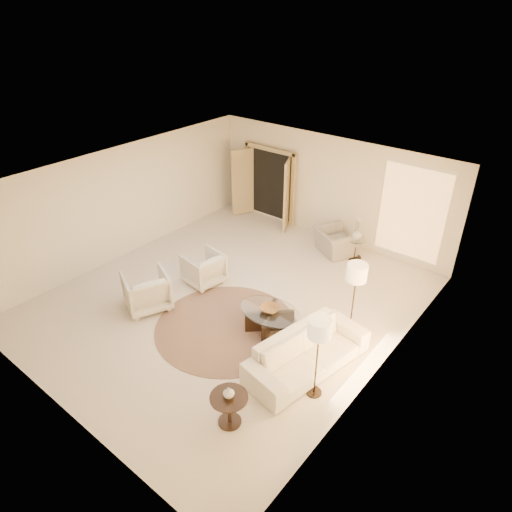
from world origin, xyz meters
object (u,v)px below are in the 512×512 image
Objects in this scene: end_vase at (229,393)px; floor_lamp_near at (357,276)px; armchair_right at (146,289)px; bowl at (270,309)px; accent_chair at (335,238)px; end_table at (229,405)px; sofa at (308,352)px; side_table at (355,246)px; side_vase at (357,234)px; armchair_left at (203,267)px; floor_lamp_far at (319,332)px; coffee_table at (269,318)px.

floor_lamp_near is at bearing 82.44° from end_vase.
bowl is (2.53, 1.01, 0.07)m from armchair_right.
accent_chair is 5.98m from end_table.
sofa is 3.75m from armchair_right.
accent_chair reaches higher than side_table.
sofa is at bearing 123.95° from armchair_right.
armchair_right reaches higher than side_table.
sofa is 4.26m from side_vase.
armchair_left is 0.52× the size of floor_lamp_far.
end_table is at bearing -177.94° from sofa.
armchair_right is 0.60× the size of coffee_table.
accent_chair is at bearing -172.74° from side_vase.
armchair_left is at bearing -124.49° from side_vase.
floor_lamp_near is (0.14, 1.33, 1.02)m from sofa.
sofa is 1.25m from bowl.
armchair_left is at bearing -165.58° from armchair_right.
coffee_table is (0.60, -3.58, -0.13)m from accent_chair.
accent_chair is 2.63× the size of bowl.
end_table is 5.94m from side_vase.
bowl is (0.60, -3.58, 0.09)m from accent_chair.
end_vase is (1.50, -5.79, 0.22)m from accent_chair.
end_vase reaches higher than coffee_table.
side_vase is at bearing 99.20° from end_table.
coffee_table is at bearing -89.17° from side_table.
floor_lamp_far reaches higher than armchair_right.
floor_lamp_near reaches higher than accent_chair.
bowl is at bearing 112.10° from end_table.
side_table is 5.94m from end_vase.
armchair_right is 1.66× the size of side_table.
floor_lamp_far is at bearing 80.63° from armchair_left.
armchair_right is at bearing -158.11° from bowl.
sofa is at bearing -19.39° from coffee_table.
bowl is at bearing 152.14° from floor_lamp_far.
accent_chair is 3.41m from floor_lamp_near.
armchair_right reaches higher than bowl.
armchair_left is at bearing 169.10° from bowl.
armchair_right is at bearing -117.92° from side_table.
end_vase reaches higher than sofa.
armchair_right is 4.90× the size of end_vase.
end_table is 2.33× the size of side_vase.
armchair_left is 3.73m from floor_lamp_near.
armchair_right is (-3.70, -0.60, 0.11)m from sofa.
end_table is (0.90, -2.21, 0.09)m from coffee_table.
floor_lamp_far is at bearing 145.54° from accent_chair.
sofa reaches higher than coffee_table.
armchair_right reaches higher than sofa.
coffee_table is (2.53, 1.01, -0.16)m from armchair_right.
bowl is (-1.61, 0.85, -0.82)m from floor_lamp_far.
sofa is at bearing -73.23° from side_vase.
side_table is at bearing 90.83° from bowl.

